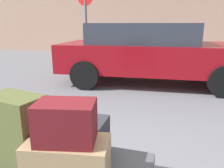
# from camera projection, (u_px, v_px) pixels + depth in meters

# --- Properties ---
(duffel_bag_tan_rear_left) EXTENTS (0.56, 0.37, 0.35)m
(duffel_bag_tan_rear_left) POSITION_uv_depth(u_px,v_px,m) (68.00, 165.00, 1.45)
(duffel_bag_tan_rear_left) COLOR #9E7F56
(duffel_bag_tan_rear_left) RESTS_ON luggage_cart
(duffel_bag_charcoal_front_left) EXTENTS (0.61, 0.35, 0.32)m
(duffel_bag_charcoal_front_left) POSITION_uv_depth(u_px,v_px,m) (69.00, 137.00, 1.84)
(duffel_bag_charcoal_front_left) COLOR #2D2D33
(duffel_bag_charcoal_front_left) RESTS_ON luggage_cart
(suitcase_olive_front_right) EXTENTS (0.45, 0.33, 0.57)m
(suitcase_olive_front_right) POSITION_uv_depth(u_px,v_px,m) (18.00, 133.00, 1.65)
(suitcase_olive_front_right) COLOR #4C5128
(suitcase_olive_front_right) RESTS_ON luggage_cart
(duffel_bag_maroon_topmost_pile) EXTENTS (0.40, 0.32, 0.26)m
(duffel_bag_maroon_topmost_pile) POSITION_uv_depth(u_px,v_px,m) (66.00, 122.00, 1.37)
(duffel_bag_maroon_topmost_pile) COLOR maroon
(duffel_bag_maroon_topmost_pile) RESTS_ON duffel_bag_tan_rear_left
(parked_car) EXTENTS (4.44, 2.21, 1.42)m
(parked_car) POSITION_uv_depth(u_px,v_px,m) (150.00, 52.00, 5.33)
(parked_car) COLOR maroon
(parked_car) RESTS_ON ground_plane
(no_parking_sign) EXTENTS (0.49, 0.12, 2.37)m
(no_parking_sign) POSITION_uv_depth(u_px,v_px,m) (86.00, 21.00, 6.12)
(no_parking_sign) COLOR slate
(no_parking_sign) RESTS_ON ground_plane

